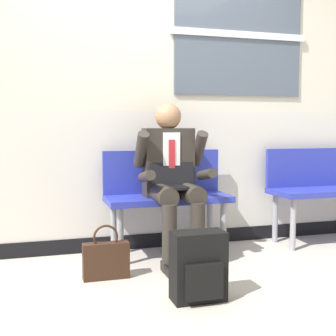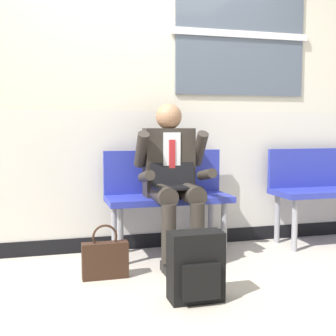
# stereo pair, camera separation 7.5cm
# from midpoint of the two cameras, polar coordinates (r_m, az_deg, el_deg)

# --- Properties ---
(ground_plane) EXTENTS (18.00, 18.00, 0.00)m
(ground_plane) POSITION_cam_midpoint_polar(r_m,az_deg,el_deg) (3.47, -0.97, -12.65)
(ground_plane) COLOR #B2A899
(station_wall) EXTENTS (5.36, 0.16, 2.69)m
(station_wall) POSITION_cam_midpoint_polar(r_m,az_deg,el_deg) (3.98, -3.50, 9.21)
(station_wall) COLOR beige
(station_wall) RESTS_ON ground
(bench_with_person) EXTENTS (1.01, 0.42, 0.87)m
(bench_with_person) POSITION_cam_midpoint_polar(r_m,az_deg,el_deg) (3.76, -0.84, -3.03)
(bench_with_person) COLOR #28339E
(bench_with_person) RESTS_ON ground
(bench_empty) EXTENTS (1.10, 0.42, 0.86)m
(bench_empty) POSITION_cam_midpoint_polar(r_m,az_deg,el_deg) (4.44, 18.77, -2.03)
(bench_empty) COLOR #28339E
(bench_empty) RESTS_ON ground
(person_seated) EXTENTS (0.57, 0.70, 1.25)m
(person_seated) POSITION_cam_midpoint_polar(r_m,az_deg,el_deg) (3.56, 0.00, -1.11)
(person_seated) COLOR #2D2823
(person_seated) RESTS_ON ground
(backpack) EXTENTS (0.33, 0.21, 0.43)m
(backpack) POSITION_cam_midpoint_polar(r_m,az_deg,el_deg) (2.83, 3.12, -12.37)
(backpack) COLOR black
(backpack) RESTS_ON ground
(handbag) EXTENTS (0.32, 0.09, 0.39)m
(handbag) POSITION_cam_midpoint_polar(r_m,az_deg,el_deg) (3.27, -8.48, -11.31)
(handbag) COLOR #331E14
(handbag) RESTS_ON ground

